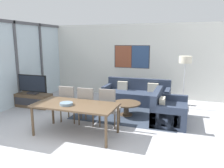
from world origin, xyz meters
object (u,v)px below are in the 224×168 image
Objects in this scene: dining_table at (76,107)px; fruit_bowl at (66,104)px; tv_console at (33,100)px; dining_chair_centre at (88,105)px; sofa_side at (167,111)px; dining_chair_left at (69,103)px; coffee_table at (126,106)px; dining_chair_right at (109,106)px; sofa_main at (137,95)px; television at (32,85)px; floor_lamp at (185,63)px.

fruit_bowl is at bearing -138.69° from dining_table.
tv_console is 1.21× the size of dining_chair_centre.
sofa_side is 1.41× the size of dining_chair_left.
fruit_bowl is (-0.91, -1.82, 0.48)m from coffee_table.
dining_chair_right is 3.37× the size of fruit_bowl.
sofa_main is 2.27× the size of dining_chair_left.
sofa_side is 2.52m from dining_table.
tv_console is 1.13× the size of television.
dining_chair_centre and dining_chair_right have the same top height.
floor_lamp is at bearing 51.97° from dining_table.
coffee_table is 0.84× the size of dining_chair_left.
dining_chair_left is 0.59× the size of floor_lamp.
dining_chair_right reaches higher than coffee_table.
sofa_side is at bearing 1.20° from television.
floor_lamp is at bearing 45.11° from dining_chair_centre.
television is 3.19m from coffee_table.
sofa_main is at bearing 176.07° from floor_lamp.
sofa_main is 7.66× the size of fruit_bowl.
sofa_side is at bearing 39.43° from dining_table.
television is 3.62× the size of fruit_bowl.
sofa_side is at bearing 1.21° from tv_console.
floor_lamp is (0.38, 1.36, 1.20)m from sofa_side.
dining_chair_right is 0.59× the size of floor_lamp.
dining_chair_left is 1.12m from dining_chair_right.
sofa_main reaches higher than dining_table.
floor_lamp reaches higher than dining_chair_right.
fruit_bowl is (-0.16, -0.14, 0.10)m from dining_table.
sofa_main is 1.18× the size of dining_table.
sofa_main is 1.37m from coffee_table.
coffee_table is 0.84× the size of dining_chair_centre.
television is at bearing -153.61° from sofa_main.
dining_chair_left is at bearing -141.42° from floor_lamp.
dining_chair_left is at bearing 116.76° from fruit_bowl.
television is 4.35m from sofa_side.
television is 0.76× the size of sofa_side.
dining_chair_right is (-1.37, -0.88, 0.26)m from sofa_side.
television is at bearing -176.57° from coffee_table.
coffee_table is 1.03m from dining_chair_right.
floor_lamp is (1.75, 2.25, 0.94)m from dining_chair_right.
tv_console is 2.04m from dining_chair_left.
television is 2.55m from dining_chair_centre.
floor_lamp is at bearing 17.20° from tv_console.
dining_table is 1.92× the size of dining_chair_right.
sofa_main is (3.15, 1.56, -0.48)m from television.
dining_chair_centre is (0.00, 0.63, -0.13)m from dining_table.
dining_chair_left and dining_chair_centre have the same top height.
dining_chair_centre is at bearing -3.00° from dining_chair_left.
fruit_bowl is at bearing -36.03° from tv_console.
dining_table is at bearing -31.93° from tv_console.
fruit_bowl is at bearing 129.58° from sofa_side.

